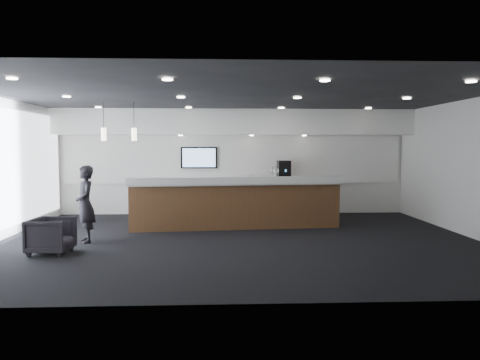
{
  "coord_description": "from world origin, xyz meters",
  "views": [
    {
      "loc": [
        -0.43,
        -9.68,
        1.95
      ],
      "look_at": [
        0.07,
        1.3,
        1.18
      ],
      "focal_mm": 35.0,
      "sensor_mm": 36.0,
      "label": 1
    }
  ],
  "objects_px": {
    "lounge_guest": "(85,204)",
    "service_counter": "(235,204)",
    "coffee_machine": "(284,171)",
    "armchair": "(51,236)"
  },
  "relations": [
    {
      "from": "lounge_guest",
      "to": "armchair",
      "type": "bearing_deg",
      "value": -44.37
    },
    {
      "from": "armchair",
      "to": "lounge_guest",
      "type": "bearing_deg",
      "value": -15.2
    },
    {
      "from": "coffee_machine",
      "to": "lounge_guest",
      "type": "height_order",
      "value": "lounge_guest"
    },
    {
      "from": "coffee_machine",
      "to": "armchair",
      "type": "distance_m",
      "value": 6.91
    },
    {
      "from": "lounge_guest",
      "to": "service_counter",
      "type": "bearing_deg",
      "value": 91.87
    },
    {
      "from": "armchair",
      "to": "coffee_machine",
      "type": "bearing_deg",
      "value": -42.43
    },
    {
      "from": "service_counter",
      "to": "coffee_machine",
      "type": "distance_m",
      "value": 2.67
    },
    {
      "from": "coffee_machine",
      "to": "armchair",
      "type": "height_order",
      "value": "coffee_machine"
    },
    {
      "from": "coffee_machine",
      "to": "armchair",
      "type": "bearing_deg",
      "value": -138.99
    },
    {
      "from": "service_counter",
      "to": "coffee_machine",
      "type": "bearing_deg",
      "value": 50.01
    }
  ]
}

